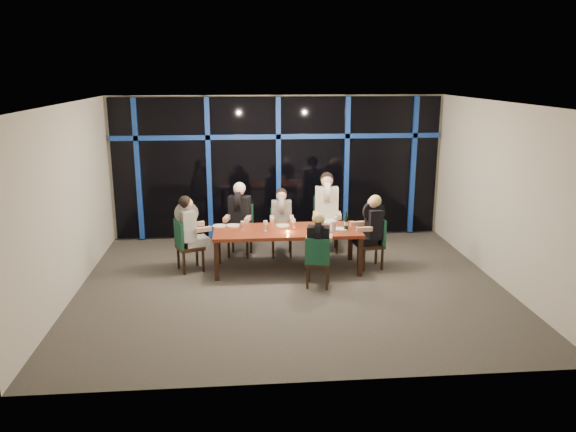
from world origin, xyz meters
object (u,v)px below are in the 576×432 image
at_px(chair_end_left, 185,243).
at_px(diner_far_right, 327,201).
at_px(dining_table, 287,233).
at_px(chair_end_right, 375,240).
at_px(chair_far_right, 326,221).
at_px(chair_far_left, 241,227).
at_px(chair_near_mid, 318,260).
at_px(chair_far_mid, 281,229).
at_px(diner_end_left, 189,222).
at_px(diner_far_mid, 281,212).
at_px(diner_end_right, 372,221).
at_px(diner_far_left, 239,209).
at_px(wine_bottle, 346,223).
at_px(diner_near_mid, 318,238).
at_px(water_pitcher, 333,226).

bearing_deg(chair_end_left, diner_far_right, -93.30).
bearing_deg(dining_table, chair_end_right, -0.61).
xyz_separation_m(dining_table, chair_end_left, (-1.80, 0.08, -0.16)).
distance_m(dining_table, chair_far_right, 1.39).
distance_m(chair_far_left, chair_far_right, 1.70).
xyz_separation_m(dining_table, chair_end_right, (1.60, -0.02, -0.17)).
distance_m(chair_end_left, diner_far_right, 2.86).
xyz_separation_m(chair_end_left, diner_far_right, (2.67, 0.91, 0.50)).
height_order(chair_far_left, diner_far_right, diner_far_right).
height_order(chair_far_right, chair_near_mid, chair_far_right).
height_order(chair_end_right, diner_far_right, diner_far_right).
distance_m(chair_far_mid, diner_end_left, 1.91).
bearing_deg(chair_far_left, dining_table, -36.98).
bearing_deg(chair_near_mid, diner_far_mid, -62.49).
xyz_separation_m(chair_end_left, diner_end_right, (3.32, -0.10, 0.36)).
height_order(chair_far_mid, diner_far_right, diner_far_right).
distance_m(chair_near_mid, diner_far_mid, 1.82).
height_order(dining_table, chair_far_mid, chair_far_mid).
bearing_deg(chair_far_left, diner_far_right, 13.46).
bearing_deg(chair_near_mid, diner_far_left, -42.21).
bearing_deg(chair_end_right, diner_far_right, -149.06).
relative_size(chair_far_left, chair_far_right, 0.91).
bearing_deg(wine_bottle, chair_end_left, 176.45).
xyz_separation_m(diner_near_mid, wine_bottle, (0.60, 0.74, 0.04)).
xyz_separation_m(chair_far_right, wine_bottle, (0.17, -1.18, 0.27)).
relative_size(chair_far_mid, diner_end_left, 0.98).
distance_m(chair_end_right, wine_bottle, 0.67).
bearing_deg(dining_table, diner_end_right, -0.91).
relative_size(chair_end_left, chair_end_right, 1.02).
distance_m(chair_far_mid, wine_bottle, 1.51).
xyz_separation_m(chair_far_mid, diner_end_right, (1.55, -0.91, 0.38)).
relative_size(chair_far_mid, wine_bottle, 2.76).
xyz_separation_m(chair_near_mid, water_pitcher, (0.36, 0.72, 0.36)).
bearing_deg(diner_far_right, diner_far_mid, -162.82).
distance_m(dining_table, diner_far_mid, 0.83).
bearing_deg(chair_near_mid, diner_end_left, -12.80).
relative_size(chair_far_left, water_pitcher, 5.41).
relative_size(chair_end_left, diner_far_left, 0.98).
height_order(diner_end_left, diner_near_mid, diner_end_left).
distance_m(chair_far_left, chair_end_right, 2.61).
distance_m(diner_end_right, wine_bottle, 0.48).
bearing_deg(diner_near_mid, chair_near_mid, 90.00).
xyz_separation_m(chair_end_right, diner_end_right, (-0.08, -0.01, 0.37)).
xyz_separation_m(dining_table, diner_far_right, (0.86, 0.99, 0.34)).
relative_size(dining_table, water_pitcher, 14.35).
xyz_separation_m(chair_far_left, chair_far_right, (1.69, 0.12, 0.05)).
distance_m(chair_far_left, chair_near_mid, 2.24).
height_order(diner_far_mid, diner_end_right, diner_end_right).
height_order(diner_far_mid, wine_bottle, diner_far_mid).
relative_size(chair_far_right, chair_end_left, 1.15).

